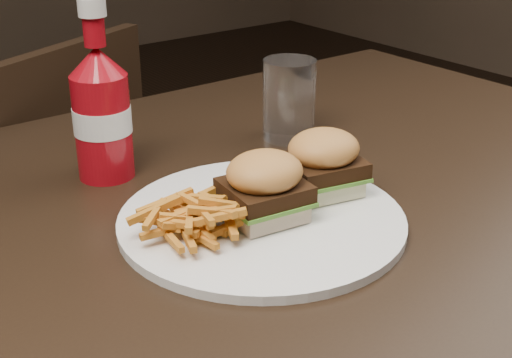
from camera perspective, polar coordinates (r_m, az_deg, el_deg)
dining_table at (r=0.86m, az=0.37°, el=-1.99°), size 1.20×0.80×0.04m
chair_far at (r=1.47m, az=-18.38°, el=-4.60°), size 0.50×0.50×0.04m
plate at (r=0.77m, az=0.45°, el=-3.30°), size 0.31×0.31×0.01m
sandwich_half_a at (r=0.76m, az=0.68°, el=-2.44°), size 0.08×0.08×0.02m
sandwich_half_b at (r=0.82m, az=5.33°, el=-0.36°), size 0.09×0.08×0.02m
fries_pile at (r=0.73m, az=-4.61°, el=-2.72°), size 0.10×0.10×0.04m
ketchup_bottle at (r=0.88m, az=-12.12°, el=3.83°), size 0.09×0.09×0.14m
tumbler at (r=0.99m, az=2.66°, el=6.30°), size 0.08×0.08×0.11m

